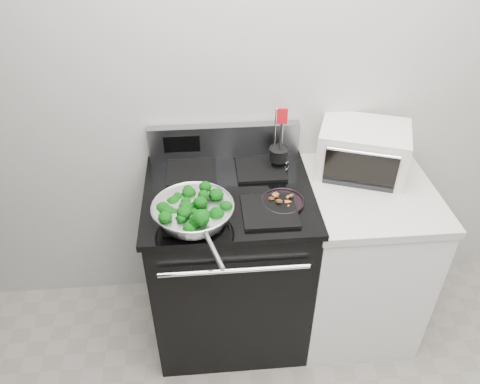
{
  "coord_description": "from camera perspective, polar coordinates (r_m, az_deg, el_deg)",
  "views": [
    {
      "loc": [
        -0.39,
        -0.33,
        2.25
      ],
      "look_at": [
        -0.25,
        1.36,
        0.98
      ],
      "focal_mm": 35.0,
      "sensor_mm": 36.0,
      "label": 1
    }
  ],
  "objects": [
    {
      "name": "gas_range",
      "position": [
        2.48,
        -1.27,
        -8.45
      ],
      "size": [
        0.79,
        0.69,
        1.13
      ],
      "color": "black",
      "rests_on": "floor"
    },
    {
      "name": "utensil_holder",
      "position": [
        2.31,
        4.72,
        4.28
      ],
      "size": [
        0.11,
        0.11,
        0.33
      ],
      "rotation": [
        0.0,
        0.0,
        -0.08
      ],
      "color": "silver",
      "rests_on": "gas_range"
    },
    {
      "name": "skillet",
      "position": [
        1.98,
        -5.72,
        -2.4
      ],
      "size": [
        0.35,
        0.55,
        0.08
      ],
      "rotation": [
        0.0,
        0.0,
        0.28
      ],
      "color": "silver",
      "rests_on": "gas_range"
    },
    {
      "name": "back_wall",
      "position": [
        2.3,
        5.54,
        13.61
      ],
      "size": [
        4.0,
        0.02,
        2.7
      ],
      "primitive_type": "cube",
      "color": "#B5B3AC",
      "rests_on": "ground"
    },
    {
      "name": "toaster_oven",
      "position": [
        2.39,
        14.73,
        5.01
      ],
      "size": [
        0.5,
        0.44,
        0.24
      ],
      "rotation": [
        0.0,
        0.0,
        -0.35
      ],
      "color": "silver",
      "rests_on": "counter"
    },
    {
      "name": "counter",
      "position": [
        2.62,
        14.04,
        -7.77
      ],
      "size": [
        0.62,
        0.68,
        0.92
      ],
      "color": "white",
      "rests_on": "floor"
    },
    {
      "name": "broccoli_pile",
      "position": [
        1.97,
        -5.78,
        -1.92
      ],
      "size": [
        0.28,
        0.28,
        0.1
      ],
      "primitive_type": null,
      "color": "black",
      "rests_on": "skillet"
    },
    {
      "name": "bacon_plate",
      "position": [
        2.11,
        5.25,
        -0.94
      ],
      "size": [
        0.19,
        0.19,
        0.04
      ],
      "rotation": [
        0.0,
        0.0,
        0.34
      ],
      "color": "black",
      "rests_on": "gas_range"
    }
  ]
}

